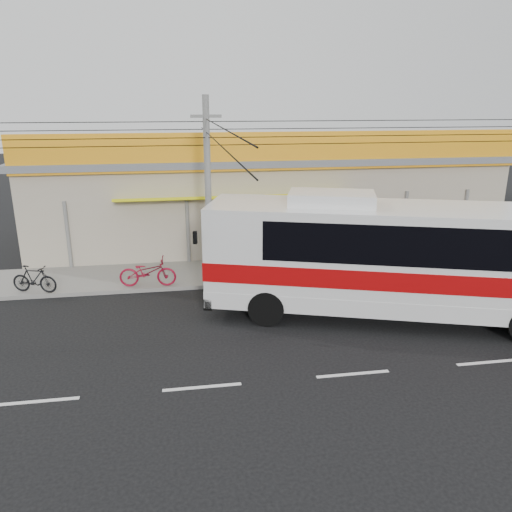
{
  "coord_description": "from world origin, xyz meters",
  "views": [
    {
      "loc": [
        -4.41,
        -13.66,
        6.98
      ],
      "look_at": [
        -1.89,
        2.0,
        2.0
      ],
      "focal_mm": 35.0,
      "sensor_mm": 36.0,
      "label": 1
    }
  ],
  "objects_px": {
    "coach_bus": "(424,255)",
    "motorbike_red": "(148,272)",
    "utility_pole": "(206,132)",
    "motorbike_dark": "(34,279)"
  },
  "relations": [
    {
      "from": "coach_bus",
      "to": "motorbike_red",
      "type": "relative_size",
      "value": 6.41
    },
    {
      "from": "motorbike_red",
      "to": "motorbike_dark",
      "type": "xyz_separation_m",
      "value": [
        -4.11,
        0.0,
        -0.05
      ]
    },
    {
      "from": "utility_pole",
      "to": "coach_bus",
      "type": "bearing_deg",
      "value": -28.71
    },
    {
      "from": "coach_bus",
      "to": "motorbike_red",
      "type": "distance_m",
      "value": 10.02
    },
    {
      "from": "utility_pole",
      "to": "motorbike_red",
      "type": "bearing_deg",
      "value": 168.03
    },
    {
      "from": "motorbike_red",
      "to": "utility_pole",
      "type": "distance_m",
      "value": 5.72
    },
    {
      "from": "coach_bus",
      "to": "motorbike_red",
      "type": "height_order",
      "value": "coach_bus"
    },
    {
      "from": "motorbike_red",
      "to": "motorbike_dark",
      "type": "height_order",
      "value": "motorbike_red"
    },
    {
      "from": "motorbike_dark",
      "to": "utility_pole",
      "type": "relative_size",
      "value": 0.05
    },
    {
      "from": "utility_pole",
      "to": "motorbike_dark",
      "type": "bearing_deg",
      "value": 175.58
    }
  ]
}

